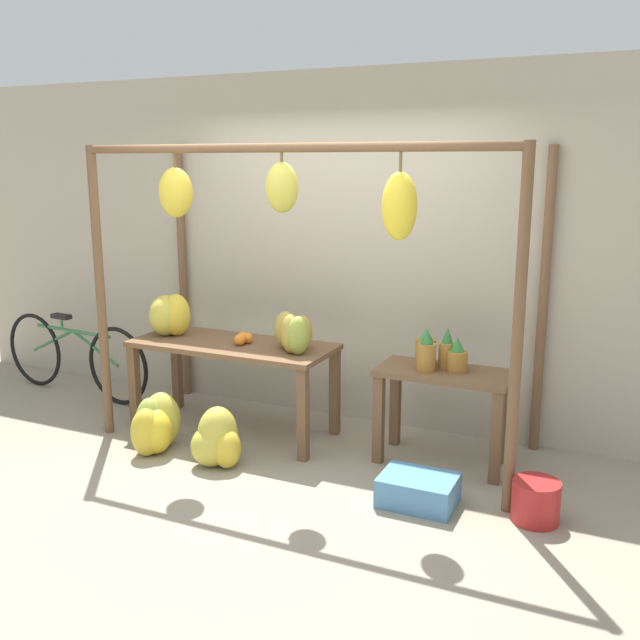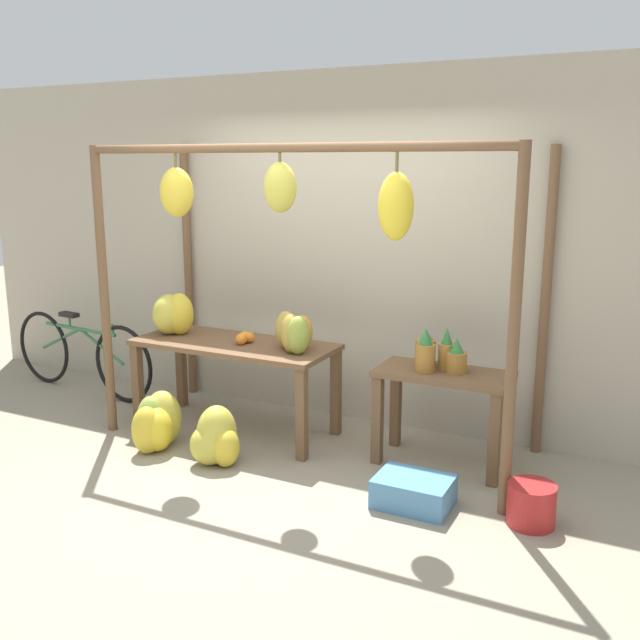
# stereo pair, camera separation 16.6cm
# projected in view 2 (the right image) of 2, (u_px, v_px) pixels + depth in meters

# --- Properties ---
(ground_plane) EXTENTS (20.00, 20.00, 0.00)m
(ground_plane) POSITION_uv_depth(u_px,v_px,m) (254.00, 486.00, 4.71)
(ground_plane) COLOR gray
(shop_wall_back) EXTENTS (8.00, 0.08, 2.80)m
(shop_wall_back) POSITION_uv_depth(u_px,v_px,m) (350.00, 250.00, 5.73)
(shop_wall_back) COLOR #B2A893
(shop_wall_back) RESTS_ON ground_plane
(stall_awning) EXTENTS (3.18, 1.21, 2.21)m
(stall_awning) POSITION_uv_depth(u_px,v_px,m) (294.00, 237.00, 4.88)
(stall_awning) COLOR brown
(stall_awning) RESTS_ON ground_plane
(display_table_main) EXTENTS (1.59, 0.66, 0.73)m
(display_table_main) POSITION_uv_depth(u_px,v_px,m) (235.00, 355.00, 5.56)
(display_table_main) COLOR brown
(display_table_main) RESTS_ON ground_plane
(display_table_side) EXTENTS (0.92, 0.47, 0.68)m
(display_table_side) POSITION_uv_depth(u_px,v_px,m) (443.00, 394.00, 4.95)
(display_table_side) COLOR brown
(display_table_side) RESTS_ON ground_plane
(banana_pile_on_table) EXTENTS (0.37, 0.33, 0.34)m
(banana_pile_on_table) POSITION_uv_depth(u_px,v_px,m) (174.00, 314.00, 5.76)
(banana_pile_on_table) COLOR gold
(banana_pile_on_table) RESTS_ON display_table_main
(orange_pile) EXTENTS (0.13, 0.17, 0.09)m
(orange_pile) POSITION_uv_depth(u_px,v_px,m) (245.00, 338.00, 5.49)
(orange_pile) COLOR orange
(orange_pile) RESTS_ON display_table_main
(pineapple_cluster) EXTENTS (0.39, 0.30, 0.29)m
(pineapple_cluster) POSITION_uv_depth(u_px,v_px,m) (437.00, 353.00, 4.94)
(pineapple_cluster) COLOR #A3702D
(pineapple_cluster) RESTS_ON display_table_side
(banana_pile_ground_left) EXTENTS (0.41, 0.52, 0.42)m
(banana_pile_ground_left) POSITION_uv_depth(u_px,v_px,m) (156.00, 424.00, 5.28)
(banana_pile_ground_left) COLOR yellow
(banana_pile_ground_left) RESTS_ON ground_plane
(banana_pile_ground_right) EXTENTS (0.41, 0.42, 0.42)m
(banana_pile_ground_right) POSITION_uv_depth(u_px,v_px,m) (216.00, 440.00, 5.03)
(banana_pile_ground_right) COLOR gold
(banana_pile_ground_right) RESTS_ON ground_plane
(fruit_crate_white) EXTENTS (0.46, 0.35, 0.18)m
(fruit_crate_white) POSITION_uv_depth(u_px,v_px,m) (414.00, 492.00, 4.43)
(fruit_crate_white) COLOR #4C84B2
(fruit_crate_white) RESTS_ON ground_plane
(blue_bucket) EXTENTS (0.28, 0.28, 0.25)m
(blue_bucket) POSITION_uv_depth(u_px,v_px,m) (531.00, 504.00, 4.19)
(blue_bucket) COLOR #AD2323
(blue_bucket) RESTS_ON ground_plane
(parked_bicycle) EXTENTS (1.79, 0.21, 0.74)m
(parked_bicycle) POSITION_uv_depth(u_px,v_px,m) (82.00, 354.00, 6.57)
(parked_bicycle) COLOR black
(parked_bicycle) RESTS_ON ground_plane
(papaya_pile) EXTENTS (0.39, 0.38, 0.29)m
(papaya_pile) POSITION_uv_depth(u_px,v_px,m) (294.00, 333.00, 5.24)
(papaya_pile) COLOR #B2993D
(papaya_pile) RESTS_ON display_table_main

